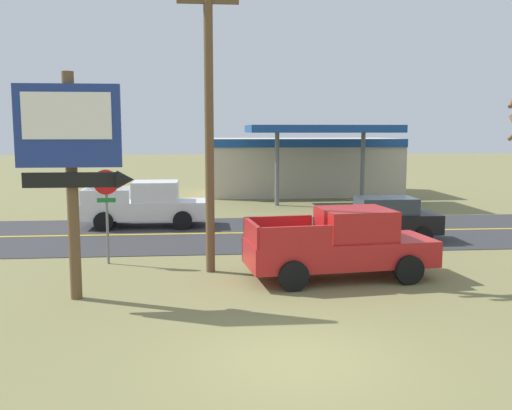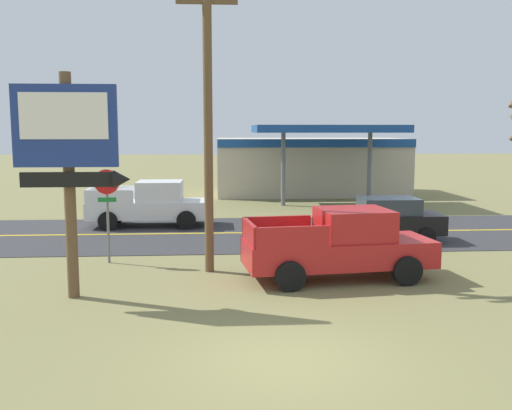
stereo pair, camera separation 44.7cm
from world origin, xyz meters
name	(u,v)px [view 2 (the right image)]	position (x,y,z in m)	size (l,w,h in m)	color
ground_plane	(285,360)	(0.00, 0.00, 0.00)	(180.00, 180.00, 0.00)	olive
road_asphalt	(248,233)	(0.00, 13.00, 0.01)	(140.00, 8.00, 0.02)	#333335
road_centre_line	(248,233)	(0.00, 13.00, 0.02)	(126.00, 0.20, 0.01)	gold
motel_sign	(70,151)	(-4.73, 4.18, 3.65)	(2.73, 0.54, 5.51)	brown
stop_sign	(107,199)	(-4.62, 8.06, 2.03)	(0.80, 0.08, 2.95)	slate
utility_pole	(208,107)	(-1.45, 6.76, 4.79)	(1.92, 0.26, 8.98)	brown
gas_station	(310,164)	(4.78, 27.17, 1.94)	(12.00, 11.50, 4.40)	beige
pickup_red_parked_on_lawn	(340,245)	(2.20, 5.67, 0.96)	(5.39, 2.69, 1.96)	red
pickup_white_on_road	(151,204)	(-4.07, 15.00, 0.96)	(5.20, 2.24, 1.96)	silver
car_black_near_lane	(385,219)	(5.04, 11.00, 0.83)	(4.20, 2.00, 1.64)	black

